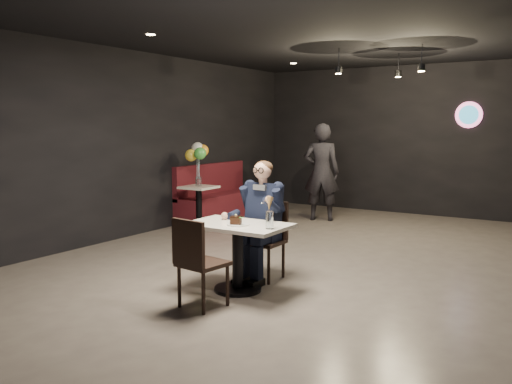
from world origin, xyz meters
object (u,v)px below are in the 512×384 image
Objects in this scene: main_table at (238,257)px; side_table at (199,209)px; chair_far at (264,241)px; passerby at (322,172)px; chair_near at (203,262)px; seated_man at (264,219)px; sundae_glass at (270,220)px; balloon_vase at (199,181)px; booth_bench at (219,191)px.

main_table reaches higher than side_table.
passerby reaches higher than chair_far.
chair_near is 1.19m from seated_man.
chair_near is at bearing -90.00° from seated_man.
sundae_glass is 1.10× the size of balloon_vase.
seated_man is (0.00, 0.55, 0.34)m from main_table.
seated_man reaches higher than chair_far.
seated_man is at bearing 125.77° from sundae_glass.
chair_near is 5.10× the size of sundae_glass.
balloon_vase is (0.00, 0.00, 0.49)m from side_table.
chair_near is 4.16m from balloon_vase.
chair_near is 0.80m from sundae_glass.
balloon_vase is at bearing 141.26° from chair_far.
main_table is 3.68m from side_table.
booth_bench is at bearing 133.18° from chair_far.
balloon_vase is at bearing -73.30° from booth_bench.
seated_man reaches higher than main_table.
side_table is (-2.58, 3.24, -0.12)m from chair_near.
booth_bench is at bearing 106.70° from side_table.
booth_bench is 2.01m from passerby.
main_table is at bearing -45.44° from side_table.
side_table is at bearing 0.00° from balloon_vase.
chair_far is at bearing 97.76° from chair_near.
passerby is (-1.12, 4.52, 0.55)m from main_table.
seated_man is at bearing -38.74° from balloon_vase.
sundae_glass is 0.10× the size of passerby.
booth_bench is (-2.88, 3.07, 0.07)m from chair_far.
side_table is (-2.58, 2.62, -0.04)m from main_table.
booth_bench is 3.14× the size of side_table.
chair_near is 4.14m from side_table.
main_table is at bearing 97.76° from chair_near.
main_table is 1.20× the size of chair_far.
chair_far is (0.00, 0.55, 0.09)m from main_table.
seated_man is 3.31m from balloon_vase.
chair_far is 1.00× the size of chair_near.
side_table is (-3.02, 2.68, -0.50)m from sundae_glass.
passerby is at bearing 105.79° from chair_far.
side_table is 2.47m from passerby.
seated_man is 2.12× the size of side_table.
chair_far reaches higher than balloon_vase.
sundae_glass reaches higher than main_table.
seated_man reaches higher than chair_near.
booth_bench is (-3.32, 3.68, -0.31)m from sundae_glass.
seated_man is at bearing -46.82° from booth_bench.
passerby is at bearing 110.10° from chair_near.
balloon_vase is (-2.58, 2.07, 0.11)m from seated_man.
chair_near is 1.36× the size of side_table.
passerby reaches higher than chair_near.
side_table is 0.49m from balloon_vase.
seated_man reaches higher than sundae_glass.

